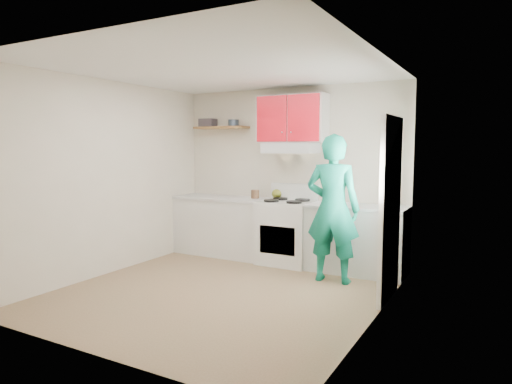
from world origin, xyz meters
The scene contains 21 objects.
floor centered at (0.00, 0.00, 0.00)m, with size 3.80×3.80×0.00m, color brown.
ceiling centered at (0.00, 0.00, 2.60)m, with size 3.60×3.80×0.04m, color white.
back_wall centered at (0.00, 1.90, 1.30)m, with size 3.60×0.04×2.60m, color beige.
front_wall centered at (0.00, -1.90, 1.30)m, with size 3.60×0.04×2.60m, color beige.
left_wall centered at (-1.80, 0.00, 1.30)m, with size 0.04×3.80×2.60m, color beige.
right_wall centered at (1.80, 0.00, 1.30)m, with size 0.04×3.80×2.60m, color beige.
door centered at (1.78, 0.70, 1.02)m, with size 0.05×0.85×2.05m, color white.
door_glass centered at (1.75, 0.70, 1.45)m, with size 0.01×0.55×0.95m, color white.
counter_left centered at (-1.04, 1.60, 0.45)m, with size 1.52×0.60×0.90m, color silver.
counter_right centered at (1.14, 1.60, 0.45)m, with size 1.32×0.60×0.90m, color silver.
stove centered at (0.10, 1.57, 0.46)m, with size 0.76×0.65×0.92m, color white.
range_hood centered at (0.10, 1.68, 1.70)m, with size 0.76×0.44×0.15m, color silver.
upper_cabinets centered at (0.10, 1.73, 2.12)m, with size 1.02×0.33×0.70m, color red.
shelf centered at (-1.15, 1.75, 2.02)m, with size 0.90×0.30×0.04m, color brown.
books centered at (-1.44, 1.79, 2.10)m, with size 0.26×0.19×0.13m, color #3E373F.
tin centered at (-0.92, 1.75, 2.09)m, with size 0.17×0.17×0.10m, color #333D4C.
kettle centered at (-0.19, 1.84, 1.00)m, with size 0.18×0.18×0.15m, color olive.
crock centered at (-0.49, 1.68, 0.98)m, with size 0.13×0.13×0.15m, color #503523.
cutting_board centered at (0.81, 1.52, 0.91)m, with size 0.33×0.24×0.02m, color olive.
silicone_mat centered at (1.56, 1.52, 0.90)m, with size 0.33×0.28×0.01m, color red.
person centered at (0.99, 1.03, 0.94)m, with size 0.68×0.45×1.87m, color #0E7E64.
Camera 1 is at (2.89, -4.41, 1.72)m, focal length 31.91 mm.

